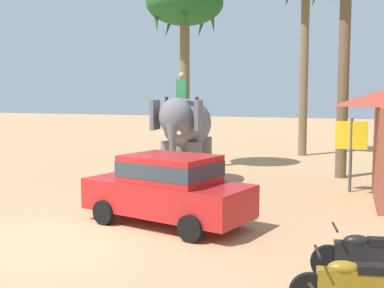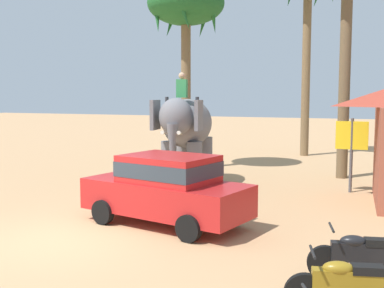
{
  "view_description": "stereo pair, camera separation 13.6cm",
  "coord_description": "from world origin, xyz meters",
  "px_view_note": "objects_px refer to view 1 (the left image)",
  "views": [
    {
      "loc": [
        6.44,
        -8.32,
        3.11
      ],
      "look_at": [
        0.7,
        5.55,
        1.6
      ],
      "focal_mm": 44.91,
      "sensor_mm": 36.0,
      "label": 1
    },
    {
      "loc": [
        6.56,
        -8.27,
        3.11
      ],
      "look_at": [
        0.7,
        5.55,
        1.6
      ],
      "focal_mm": 44.91,
      "sensor_mm": 36.0,
      "label": 2
    }
  ],
  "objects_px": {
    "car_sedan_foreground": "(168,187)",
    "motorcycle_second_in_row": "(354,284)",
    "signboard_yellow": "(351,140)",
    "motorcycle_mid_row": "(365,255)",
    "palm_tree_left_of_road": "(185,9)",
    "elephant_with_mahout": "(186,128)"
  },
  "relations": [
    {
      "from": "car_sedan_foreground",
      "to": "signboard_yellow",
      "type": "distance_m",
      "value": 6.99
    },
    {
      "from": "motorcycle_second_in_row",
      "to": "signboard_yellow",
      "type": "xyz_separation_m",
      "value": [
        -0.75,
        9.24,
        1.22
      ]
    },
    {
      "from": "car_sedan_foreground",
      "to": "motorcycle_second_in_row",
      "type": "distance_m",
      "value": 5.64
    },
    {
      "from": "car_sedan_foreground",
      "to": "motorcycle_second_in_row",
      "type": "height_order",
      "value": "car_sedan_foreground"
    },
    {
      "from": "elephant_with_mahout",
      "to": "motorcycle_mid_row",
      "type": "xyz_separation_m",
      "value": [
        6.23,
        -6.91,
        -1.53
      ]
    },
    {
      "from": "motorcycle_mid_row",
      "to": "motorcycle_second_in_row",
      "type": "bearing_deg",
      "value": -93.8
    },
    {
      "from": "signboard_yellow",
      "to": "elephant_with_mahout",
      "type": "bearing_deg",
      "value": -170.32
    },
    {
      "from": "motorcycle_second_in_row",
      "to": "signboard_yellow",
      "type": "bearing_deg",
      "value": 94.62
    },
    {
      "from": "elephant_with_mahout",
      "to": "palm_tree_left_of_road",
      "type": "height_order",
      "value": "palm_tree_left_of_road"
    },
    {
      "from": "palm_tree_left_of_road",
      "to": "car_sedan_foreground",
      "type": "bearing_deg",
      "value": -69.28
    },
    {
      "from": "motorcycle_mid_row",
      "to": "palm_tree_left_of_road",
      "type": "xyz_separation_m",
      "value": [
        -7.74,
        10.32,
        6.24
      ]
    },
    {
      "from": "elephant_with_mahout",
      "to": "motorcycle_second_in_row",
      "type": "relative_size",
      "value": 2.27
    },
    {
      "from": "motorcycle_mid_row",
      "to": "palm_tree_left_of_road",
      "type": "relative_size",
      "value": 0.23
    },
    {
      "from": "car_sedan_foreground",
      "to": "elephant_with_mahout",
      "type": "xyz_separation_m",
      "value": [
        -1.65,
        4.93,
        1.06
      ]
    },
    {
      "from": "palm_tree_left_of_road",
      "to": "signboard_yellow",
      "type": "xyz_separation_m",
      "value": [
        6.9,
        -2.49,
        -5.02
      ]
    },
    {
      "from": "elephant_with_mahout",
      "to": "motorcycle_mid_row",
      "type": "relative_size",
      "value": 2.26
    },
    {
      "from": "elephant_with_mahout",
      "to": "signboard_yellow",
      "type": "height_order",
      "value": "elephant_with_mahout"
    },
    {
      "from": "motorcycle_mid_row",
      "to": "signboard_yellow",
      "type": "distance_m",
      "value": 7.97
    },
    {
      "from": "motorcycle_second_in_row",
      "to": "palm_tree_left_of_road",
      "type": "distance_m",
      "value": 15.33
    },
    {
      "from": "car_sedan_foreground",
      "to": "signboard_yellow",
      "type": "bearing_deg",
      "value": 57.39
    },
    {
      "from": "motorcycle_second_in_row",
      "to": "motorcycle_mid_row",
      "type": "relative_size",
      "value": 0.99
    },
    {
      "from": "motorcycle_mid_row",
      "to": "palm_tree_left_of_road",
      "type": "distance_m",
      "value": 14.33
    }
  ]
}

